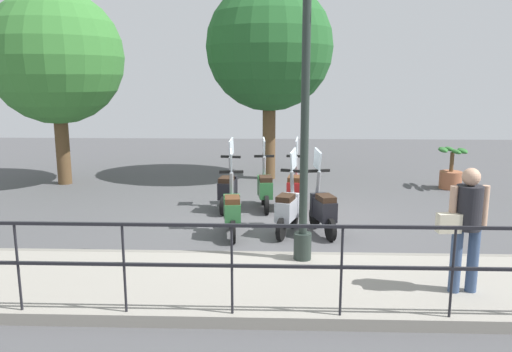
{
  "coord_description": "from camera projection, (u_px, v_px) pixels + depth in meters",
  "views": [
    {
      "loc": [
        -9.51,
        0.15,
        2.8
      ],
      "look_at": [
        0.2,
        0.5,
        0.9
      ],
      "focal_mm": 35.0,
      "sensor_mm": 36.0,
      "label": 1
    }
  ],
  "objects": [
    {
      "name": "fence_railing",
      "position": [
        287.0,
        252.0,
        5.57
      ],
      "size": [
        0.04,
        16.03,
        1.07
      ],
      "color": "black",
      "rests_on": "promenade_walkway"
    },
    {
      "name": "tree_distant",
      "position": [
        269.0,
        48.0,
        13.54
      ],
      "size": [
        3.48,
        3.48,
        5.39
      ],
      "color": "brown",
      "rests_on": "ground_plane"
    },
    {
      "name": "scooter_near_2",
      "position": [
        232.0,
        210.0,
        8.95
      ],
      "size": [
        1.23,
        0.44,
        1.54
      ],
      "rotation": [
        0.0,
        0.0,
        0.11
      ],
      "color": "black",
      "rests_on": "ground_plane"
    },
    {
      "name": "scooter_far_0",
      "position": [
        295.0,
        188.0,
        10.78
      ],
      "size": [
        1.23,
        0.45,
        1.54
      ],
      "rotation": [
        0.0,
        0.0,
        -0.14
      ],
      "color": "black",
      "rests_on": "ground_plane"
    },
    {
      "name": "promenade_walkway",
      "position": [
        284.0,
        283.0,
        6.75
      ],
      "size": [
        2.2,
        20.0,
        0.15
      ],
      "color": "gray",
      "rests_on": "ground_plane"
    },
    {
      "name": "pedestrian_with_bag",
      "position": [
        466.0,
        221.0,
        6.14
      ],
      "size": [
        0.35,
        0.64,
        1.59
      ],
      "rotation": [
        0.0,
        0.0,
        0.09
      ],
      "color": "#384C70",
      "rests_on": "promenade_walkway"
    },
    {
      "name": "ground_plane",
      "position": [
        281.0,
        223.0,
        9.86
      ],
      "size": [
        28.0,
        28.0,
        0.0
      ],
      "primitive_type": "plane",
      "color": "#4C4C4F"
    },
    {
      "name": "scooter_far_2",
      "position": [
        228.0,
        188.0,
        10.7
      ],
      "size": [
        1.23,
        0.46,
        1.54
      ],
      "rotation": [
        0.0,
        0.0,
        -0.15
      ],
      "color": "black",
      "rests_on": "ground_plane"
    },
    {
      "name": "scooter_near_0",
      "position": [
        323.0,
        208.0,
        9.06
      ],
      "size": [
        1.21,
        0.53,
        1.54
      ],
      "rotation": [
        0.0,
        0.0,
        0.27
      ],
      "color": "black",
      "rests_on": "ground_plane"
    },
    {
      "name": "scooter_far_1",
      "position": [
        265.0,
        188.0,
        10.78
      ],
      "size": [
        1.23,
        0.44,
        1.54
      ],
      "rotation": [
        0.0,
        0.0,
        0.1
      ],
      "color": "black",
      "rests_on": "ground_plane"
    },
    {
      "name": "lamp_post_near",
      "position": [
        305.0,
        131.0,
        7.1
      ],
      "size": [
        0.26,
        0.9,
        4.31
      ],
      "color": "#232D28",
      "rests_on": "promenade_walkway"
    },
    {
      "name": "potted_palm",
      "position": [
        451.0,
        172.0,
        12.85
      ],
      "size": [
        1.06,
        0.66,
        1.05
      ],
      "color": "#9E5B3D",
      "rests_on": "ground_plane"
    },
    {
      "name": "tree_large",
      "position": [
        56.0,
        58.0,
        12.9
      ],
      "size": [
        3.46,
        3.46,
        5.08
      ],
      "color": "brown",
      "rests_on": "ground_plane"
    },
    {
      "name": "scooter_near_1",
      "position": [
        288.0,
        208.0,
        9.07
      ],
      "size": [
        1.2,
        0.55,
        1.54
      ],
      "rotation": [
        0.0,
        0.0,
        -0.31
      ],
      "color": "black",
      "rests_on": "ground_plane"
    }
  ]
}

